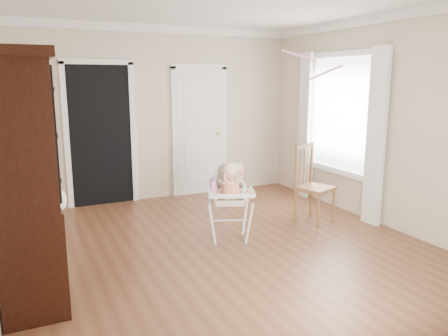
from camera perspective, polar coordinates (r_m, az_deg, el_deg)
name	(u,v)px	position (r m, az deg, el deg)	size (l,w,h in m)	color
floor	(226,250)	(5.01, 0.24, -10.62)	(5.00, 5.00, 0.00)	brown
wall_back	(158,114)	(7.00, -8.63, 6.97)	(4.50, 4.50, 0.00)	beige
wall_right	(384,122)	(5.99, 20.18, 5.65)	(5.00, 5.00, 0.00)	beige
crown_molding	(226,3)	(4.70, 0.26, 20.71)	(4.50, 5.00, 0.12)	white
doorway	(101,132)	(6.81, -15.82, 4.50)	(1.06, 0.05, 2.22)	black
closet_door	(200,133)	(7.24, -3.17, 4.64)	(0.96, 0.09, 2.13)	white
window_right	(338,122)	(6.53, 14.71, 5.85)	(0.13, 1.84, 2.30)	white
high_chair	(229,194)	(5.15, 0.72, -3.36)	(0.72, 0.79, 0.92)	white
baby	(229,182)	(5.14, 0.72, -1.81)	(0.25, 0.26, 0.42)	beige
cake	(230,188)	(4.88, 0.82, -2.62)	(0.25, 0.25, 0.12)	silver
sippy_cup	(213,184)	(4.98, -1.45, -2.12)	(0.08, 0.08, 0.18)	#E38BC7
china_cabinet	(25,179)	(4.06, -24.51, -1.28)	(0.56, 1.26, 2.12)	black
dining_chair	(313,186)	(5.99, 11.55, -2.30)	(0.54, 0.54, 1.04)	brown
streamer	(299,55)	(5.39, 9.73, 14.30)	(0.03, 0.50, 0.02)	pink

